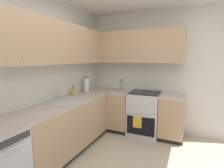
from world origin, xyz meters
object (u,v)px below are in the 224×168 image
(soap_bottle, at_px, (74,91))
(paper_towel_roll, at_px, (86,85))
(oil_bottle, at_px, (121,86))
(oven_range, at_px, (145,113))

(soap_bottle, bearing_deg, paper_towel_roll, -2.64)
(oil_bottle, bearing_deg, soap_bottle, 138.71)
(oil_bottle, bearing_deg, oven_range, -87.98)
(oven_range, height_order, soap_bottle, soap_bottle)
(soap_bottle, height_order, paper_towel_roll, paper_towel_roll)
(oven_range, bearing_deg, paper_towel_roll, 106.98)
(paper_towel_roll, bearing_deg, soap_bottle, 177.36)
(soap_bottle, relative_size, oil_bottle, 0.75)
(soap_bottle, relative_size, paper_towel_roll, 0.54)
(paper_towel_roll, relative_size, oil_bottle, 1.39)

